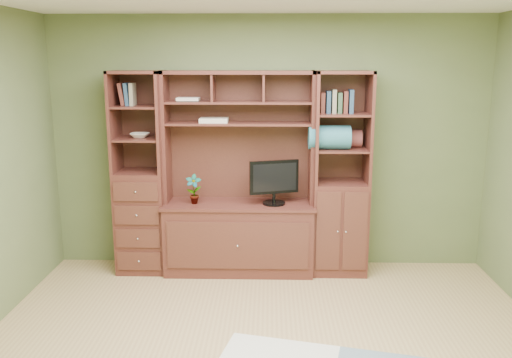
{
  "coord_description": "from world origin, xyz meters",
  "views": [
    {
      "loc": [
        0.01,
        -3.57,
        2.16
      ],
      "look_at": [
        -0.11,
        1.2,
        1.1
      ],
      "focal_mm": 38.0,
      "sensor_mm": 36.0,
      "label": 1
    }
  ],
  "objects_px": {
    "left_tower": "(141,173)",
    "monitor": "(274,174)",
    "right_tower": "(340,174)",
    "center_hutch": "(239,175)"
  },
  "relations": [
    {
      "from": "left_tower",
      "to": "right_tower",
      "type": "xyz_separation_m",
      "value": [
        2.02,
        0.0,
        0.0
      ]
    },
    {
      "from": "left_tower",
      "to": "center_hutch",
      "type": "bearing_deg",
      "value": -2.29
    },
    {
      "from": "left_tower",
      "to": "monitor",
      "type": "bearing_deg",
      "value": -3.16
    },
    {
      "from": "left_tower",
      "to": "monitor",
      "type": "height_order",
      "value": "left_tower"
    },
    {
      "from": "center_hutch",
      "to": "right_tower",
      "type": "height_order",
      "value": "same"
    },
    {
      "from": "monitor",
      "to": "left_tower",
      "type": "bearing_deg",
      "value": 159.95
    },
    {
      "from": "left_tower",
      "to": "monitor",
      "type": "distance_m",
      "value": 1.36
    },
    {
      "from": "left_tower",
      "to": "monitor",
      "type": "relative_size",
      "value": 3.33
    },
    {
      "from": "center_hutch",
      "to": "left_tower",
      "type": "xyz_separation_m",
      "value": [
        -1.0,
        0.04,
        0.0
      ]
    },
    {
      "from": "right_tower",
      "to": "monitor",
      "type": "xyz_separation_m",
      "value": [
        -0.67,
        -0.07,
        0.01
      ]
    }
  ]
}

